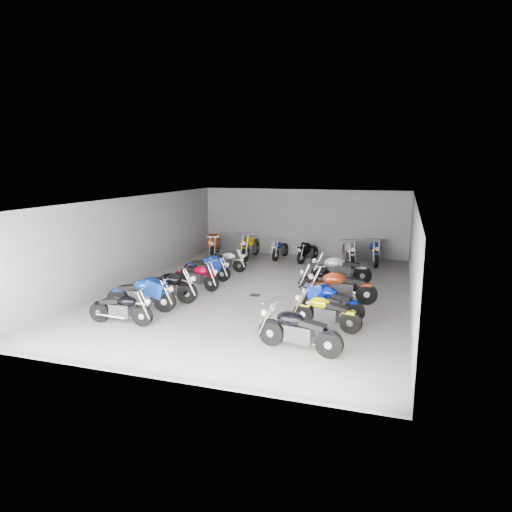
{
  "coord_description": "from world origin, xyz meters",
  "views": [
    {
      "loc": [
        4.64,
        -14.68,
        4.36
      ],
      "look_at": [
        -0.53,
        1.24,
        1.0
      ],
      "focal_mm": 32.0,
      "sensor_mm": 36.0,
      "label": 1
    }
  ],
  "objects_px": {
    "motorcycle_back_d": "(308,252)",
    "motorcycle_right_a": "(298,330)",
    "motorcycle_left_b": "(142,294)",
    "motorcycle_back_a": "(215,244)",
    "motorcycle_right_e": "(327,280)",
    "motorcycle_back_e": "(349,253)",
    "motorcycle_left_f": "(225,261)",
    "motorcycle_right_c": "(331,302)",
    "motorcycle_left_c": "(165,287)",
    "drain_grate": "(255,295)",
    "motorcycle_left_d": "(196,276)",
    "motorcycle_left_e": "(207,268)",
    "motorcycle_back_c": "(280,249)",
    "motorcycle_back_b": "(250,247)",
    "motorcycle_left_a": "(121,308)",
    "motorcycle_back_f": "(374,252)",
    "motorcycle_right_f": "(340,269)",
    "motorcycle_right_d": "(341,287)",
    "motorcycle_right_b": "(326,312)"
  },
  "relations": [
    {
      "from": "motorcycle_right_e",
      "to": "motorcycle_right_d",
      "type": "bearing_deg",
      "value": -159.01
    },
    {
      "from": "motorcycle_back_d",
      "to": "motorcycle_right_a",
      "type": "bearing_deg",
      "value": 114.82
    },
    {
      "from": "motorcycle_back_b",
      "to": "motorcycle_back_a",
      "type": "bearing_deg",
      "value": -4.94
    },
    {
      "from": "motorcycle_left_d",
      "to": "motorcycle_back_d",
      "type": "distance_m",
      "value": 6.43
    },
    {
      "from": "motorcycle_right_a",
      "to": "motorcycle_back_a",
      "type": "relative_size",
      "value": 0.93
    },
    {
      "from": "motorcycle_left_b",
      "to": "motorcycle_back_a",
      "type": "relative_size",
      "value": 0.94
    },
    {
      "from": "drain_grate",
      "to": "motorcycle_back_e",
      "type": "relative_size",
      "value": 0.14
    },
    {
      "from": "motorcycle_right_a",
      "to": "motorcycle_right_e",
      "type": "distance_m",
      "value": 5.14
    },
    {
      "from": "motorcycle_right_c",
      "to": "motorcycle_back_f",
      "type": "relative_size",
      "value": 0.85
    },
    {
      "from": "motorcycle_back_b",
      "to": "motorcycle_left_c",
      "type": "bearing_deg",
      "value": 85.7
    },
    {
      "from": "motorcycle_right_b",
      "to": "motorcycle_right_f",
      "type": "distance_m",
      "value": 4.94
    },
    {
      "from": "motorcycle_left_d",
      "to": "motorcycle_right_b",
      "type": "distance_m",
      "value": 5.69
    },
    {
      "from": "motorcycle_left_d",
      "to": "motorcycle_back_c",
      "type": "bearing_deg",
      "value": 178.69
    },
    {
      "from": "motorcycle_left_d",
      "to": "motorcycle_back_d",
      "type": "xyz_separation_m",
      "value": [
        2.83,
        5.77,
        0.0
      ]
    },
    {
      "from": "motorcycle_right_e",
      "to": "motorcycle_back_e",
      "type": "bearing_deg",
      "value": -13.5
    },
    {
      "from": "motorcycle_right_b",
      "to": "motorcycle_back_a",
      "type": "distance_m",
      "value": 10.79
    },
    {
      "from": "motorcycle_back_d",
      "to": "drain_grate",
      "type": "bearing_deg",
      "value": 98.78
    },
    {
      "from": "motorcycle_left_b",
      "to": "motorcycle_right_a",
      "type": "xyz_separation_m",
      "value": [
        5.17,
        -1.52,
        -0.0
      ]
    },
    {
      "from": "motorcycle_left_e",
      "to": "motorcycle_right_c",
      "type": "relative_size",
      "value": 1.02
    },
    {
      "from": "motorcycle_left_a",
      "to": "motorcycle_right_b",
      "type": "height_order",
      "value": "motorcycle_right_b"
    },
    {
      "from": "motorcycle_left_d",
      "to": "motorcycle_right_a",
      "type": "distance_m",
      "value": 6.38
    },
    {
      "from": "motorcycle_left_a",
      "to": "motorcycle_right_d",
      "type": "relative_size",
      "value": 0.86
    },
    {
      "from": "motorcycle_left_c",
      "to": "motorcycle_left_f",
      "type": "relative_size",
      "value": 1.16
    },
    {
      "from": "motorcycle_left_f",
      "to": "motorcycle_back_b",
      "type": "bearing_deg",
      "value": 173.46
    },
    {
      "from": "motorcycle_left_a",
      "to": "motorcycle_right_e",
      "type": "bearing_deg",
      "value": 131.51
    },
    {
      "from": "motorcycle_left_a",
      "to": "motorcycle_right_b",
      "type": "xyz_separation_m",
      "value": [
        5.44,
        1.4,
        0.01
      ]
    },
    {
      "from": "motorcycle_left_c",
      "to": "motorcycle_right_b",
      "type": "height_order",
      "value": "motorcycle_left_c"
    },
    {
      "from": "motorcycle_right_d",
      "to": "motorcycle_back_a",
      "type": "xyz_separation_m",
      "value": [
        -6.87,
        5.92,
        0.02
      ]
    },
    {
      "from": "motorcycle_left_c",
      "to": "motorcycle_left_f",
      "type": "xyz_separation_m",
      "value": [
        0.21,
        4.66,
        -0.08
      ]
    },
    {
      "from": "motorcycle_left_a",
      "to": "motorcycle_back_d",
      "type": "distance_m",
      "value": 10.3
    },
    {
      "from": "motorcycle_right_b",
      "to": "motorcycle_back_a",
      "type": "bearing_deg",
      "value": 52.28
    },
    {
      "from": "motorcycle_left_d",
      "to": "motorcycle_back_f",
      "type": "xyz_separation_m",
      "value": [
        5.76,
        6.19,
        0.09
      ]
    },
    {
      "from": "motorcycle_left_e",
      "to": "motorcycle_back_c",
      "type": "height_order",
      "value": "motorcycle_left_e"
    },
    {
      "from": "motorcycle_left_b",
      "to": "motorcycle_back_f",
      "type": "height_order",
      "value": "motorcycle_back_f"
    },
    {
      "from": "motorcycle_left_f",
      "to": "motorcycle_right_c",
      "type": "bearing_deg",
      "value": 44.98
    },
    {
      "from": "drain_grate",
      "to": "motorcycle_left_f",
      "type": "height_order",
      "value": "motorcycle_left_f"
    },
    {
      "from": "motorcycle_right_f",
      "to": "motorcycle_back_f",
      "type": "height_order",
      "value": "motorcycle_back_f"
    },
    {
      "from": "motorcycle_right_b",
      "to": "motorcycle_back_d",
      "type": "distance_m",
      "value": 8.67
    },
    {
      "from": "drain_grate",
      "to": "motorcycle_right_e",
      "type": "height_order",
      "value": "motorcycle_right_e"
    },
    {
      "from": "motorcycle_left_b",
      "to": "motorcycle_left_e",
      "type": "xyz_separation_m",
      "value": [
        0.33,
        4.09,
        -0.04
      ]
    },
    {
      "from": "motorcycle_right_d",
      "to": "motorcycle_right_f",
      "type": "height_order",
      "value": "motorcycle_right_f"
    },
    {
      "from": "motorcycle_right_b",
      "to": "motorcycle_right_d",
      "type": "distance_m",
      "value": 2.46
    },
    {
      "from": "motorcycle_back_b",
      "to": "motorcycle_back_f",
      "type": "height_order",
      "value": "motorcycle_back_b"
    },
    {
      "from": "motorcycle_left_b",
      "to": "motorcycle_right_a",
      "type": "relative_size",
      "value": 1.01
    },
    {
      "from": "motorcycle_right_a",
      "to": "motorcycle_right_b",
      "type": "height_order",
      "value": "motorcycle_right_a"
    },
    {
      "from": "motorcycle_left_c",
      "to": "motorcycle_right_c",
      "type": "bearing_deg",
      "value": 80.35
    },
    {
      "from": "drain_grate",
      "to": "motorcycle_right_f",
      "type": "bearing_deg",
      "value": 44.54
    },
    {
      "from": "drain_grate",
      "to": "motorcycle_back_c",
      "type": "bearing_deg",
      "value": 97.2
    },
    {
      "from": "motorcycle_back_f",
      "to": "motorcycle_right_d",
      "type": "bearing_deg",
      "value": 75.01
    },
    {
      "from": "motorcycle_back_e",
      "to": "motorcycle_left_f",
      "type": "bearing_deg",
      "value": 14.6
    }
  ]
}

